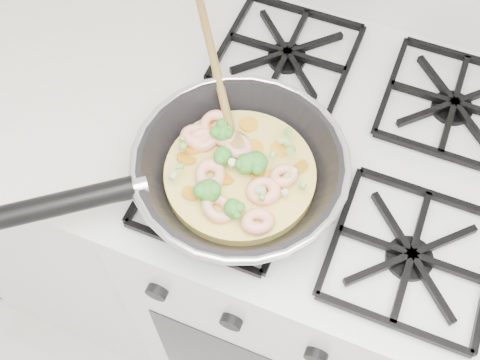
% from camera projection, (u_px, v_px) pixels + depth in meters
% --- Properties ---
extents(stove, '(0.60, 0.60, 0.92)m').
position_uv_depth(stove, '(313.00, 257.00, 1.36)').
color(stove, white).
rests_on(stove, ground).
extents(counter_left, '(1.00, 0.60, 0.90)m').
position_uv_depth(counter_left, '(15.00, 149.00, 1.52)').
color(counter_left, white).
rests_on(counter_left, ground).
extents(skillet, '(0.46, 0.52, 0.09)m').
position_uv_depth(skillet, '(235.00, 170.00, 0.89)').
color(skillet, black).
rests_on(skillet, stove).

